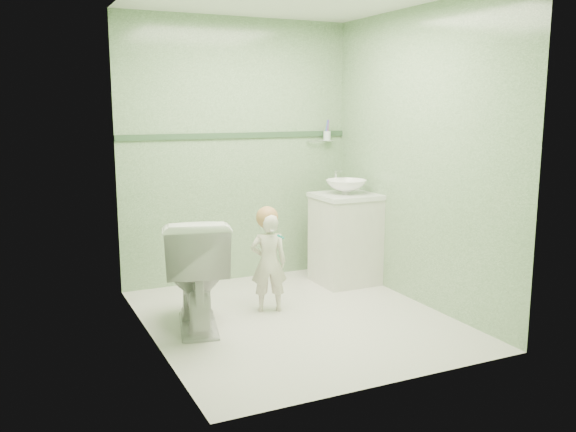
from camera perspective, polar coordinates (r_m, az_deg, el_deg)
ground at (r=4.81m, az=0.77°, el=-9.48°), size 2.50×2.50×0.00m
room_shell at (r=4.55m, az=0.81°, el=4.91°), size 2.50×2.54×2.40m
trim_stripe at (r=5.67m, az=-4.71°, el=7.46°), size 2.20×0.02×0.05m
vanity at (r=5.68m, az=5.33°, el=-2.24°), size 0.52×0.50×0.80m
counter at (r=5.60m, az=5.40°, el=1.86°), size 0.54×0.52×0.04m
basin at (r=5.59m, az=5.42°, el=2.71°), size 0.37×0.37×0.13m
faucet at (r=5.74m, az=4.49°, el=3.73°), size 0.03×0.13×0.18m
cup_holder at (r=5.99m, az=3.58°, el=7.46°), size 0.26×0.07×0.21m
toilet at (r=4.58m, az=-8.55°, el=-5.12°), size 0.65×0.91×0.84m
toddler at (r=4.87m, az=-1.80°, el=-4.35°), size 0.33×0.27×0.79m
hair_cap at (r=4.82m, az=-1.95°, el=-0.13°), size 0.18×0.18×0.18m
teal_toothbrush at (r=4.70m, az=-0.76°, el=-1.87°), size 0.11×0.14×0.08m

